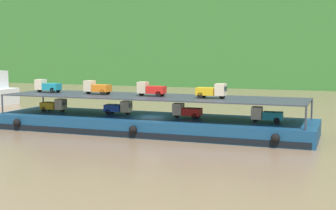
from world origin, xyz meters
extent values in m
plane|color=#7F664C|center=(0.00, 0.00, 0.00)|extent=(400.00, 400.00, 0.00)
cube|color=#33702D|center=(0.00, 74.60, 19.26)|extent=(142.17, 30.53, 38.52)
cube|color=navy|center=(0.00, 0.00, 0.75)|extent=(31.46, 7.95, 1.50)
cube|color=black|center=(0.00, -3.99, 0.35)|extent=(30.83, 0.06, 0.50)
sphere|color=black|center=(-12.58, -4.20, 0.85)|extent=(0.74, 0.74, 0.74)
sphere|color=black|center=(0.00, -4.20, 0.85)|extent=(0.74, 0.74, 0.74)
sphere|color=black|center=(12.58, -4.20, 0.85)|extent=(0.74, 0.74, 0.74)
cylinder|color=#2D333D|center=(14.85, 3.49, 2.50)|extent=(0.16, 0.16, 2.00)
cylinder|color=#2D333D|center=(14.85, -3.49, 2.50)|extent=(0.16, 0.16, 2.00)
cylinder|color=#2D333D|center=(-14.85, 3.49, 2.50)|extent=(0.16, 0.16, 2.00)
cylinder|color=#2D333D|center=(-14.85, -3.49, 2.50)|extent=(0.16, 0.16, 2.00)
cube|color=#2D333D|center=(0.00, 0.00, 3.45)|extent=(29.86, 7.15, 0.10)
cube|color=gold|center=(-11.63, 0.05, 2.13)|extent=(1.72, 1.23, 0.70)
cube|color=beige|center=(-10.23, 0.03, 2.33)|extent=(0.92, 1.01, 1.10)
cube|color=#19232D|center=(-9.76, 0.02, 2.44)|extent=(0.05, 0.85, 0.38)
cylinder|color=black|center=(-10.08, 0.03, 1.78)|extent=(0.56, 0.15, 0.56)
cylinder|color=black|center=(-12.04, -0.47, 1.78)|extent=(0.56, 0.15, 0.56)
cylinder|color=black|center=(-12.02, 0.59, 1.78)|extent=(0.56, 0.15, 0.56)
cube|color=#1E47B7|center=(-4.23, 0.38, 2.13)|extent=(1.74, 1.25, 0.70)
cube|color=beige|center=(-2.83, 0.43, 2.33)|extent=(0.93, 1.03, 1.10)
cube|color=#19232D|center=(-2.36, 0.44, 2.44)|extent=(0.07, 0.85, 0.38)
cylinder|color=black|center=(-2.68, 0.43, 1.78)|extent=(0.56, 0.16, 0.56)
cylinder|color=black|center=(-4.61, -0.16, 1.78)|extent=(0.56, 0.16, 0.56)
cylinder|color=black|center=(-4.65, 0.90, 1.78)|extent=(0.56, 0.16, 0.56)
cube|color=red|center=(4.20, 0.10, 2.13)|extent=(1.73, 1.24, 0.70)
cube|color=beige|center=(2.80, 0.13, 2.33)|extent=(0.93, 1.02, 1.10)
cube|color=#19232D|center=(2.33, 0.15, 2.44)|extent=(0.06, 0.85, 0.38)
cylinder|color=black|center=(2.65, 0.14, 1.78)|extent=(0.56, 0.15, 0.56)
cylinder|color=black|center=(4.61, 0.62, 1.78)|extent=(0.56, 0.15, 0.56)
cylinder|color=black|center=(4.59, -0.44, 1.78)|extent=(0.56, 0.15, 0.56)
cube|color=teal|center=(11.79, -0.19, 2.13)|extent=(1.72, 1.23, 0.70)
cube|color=beige|center=(10.39, -0.22, 2.33)|extent=(0.92, 1.01, 1.10)
cube|color=#19232D|center=(9.92, -0.23, 2.44)|extent=(0.05, 0.85, 0.38)
cylinder|color=black|center=(10.24, -0.22, 1.78)|extent=(0.56, 0.15, 0.56)
cylinder|color=black|center=(12.18, 0.34, 1.78)|extent=(0.56, 0.15, 0.56)
cylinder|color=black|center=(12.20, -0.72, 1.78)|extent=(0.56, 0.15, 0.56)
cube|color=teal|center=(-11.45, 0.30, 4.13)|extent=(1.71, 1.21, 0.70)
cube|color=beige|center=(-12.85, 0.29, 4.33)|extent=(0.91, 1.01, 1.10)
cube|color=#19232D|center=(-13.32, 0.29, 4.44)|extent=(0.05, 0.85, 0.38)
cylinder|color=black|center=(-13.00, 0.29, 3.78)|extent=(0.56, 0.14, 0.56)
cylinder|color=black|center=(-11.06, 0.84, 3.78)|extent=(0.56, 0.14, 0.56)
cylinder|color=black|center=(-11.05, -0.22, 3.78)|extent=(0.56, 0.14, 0.56)
cube|color=orange|center=(-5.40, 0.07, 4.13)|extent=(1.74, 1.26, 0.70)
cube|color=beige|center=(-6.80, 0.12, 4.33)|extent=(0.94, 1.03, 1.10)
cube|color=#19232D|center=(-7.27, 0.14, 4.44)|extent=(0.07, 0.85, 0.38)
cylinder|color=black|center=(-6.95, 0.12, 3.78)|extent=(0.56, 0.16, 0.56)
cylinder|color=black|center=(-4.98, 0.58, 3.78)|extent=(0.56, 0.16, 0.56)
cylinder|color=black|center=(-5.02, -0.48, 3.78)|extent=(0.56, 0.16, 0.56)
cube|color=red|center=(0.58, 0.03, 4.13)|extent=(1.73, 1.24, 0.70)
cube|color=#C6B793|center=(-0.82, -0.01, 4.33)|extent=(0.92, 1.02, 1.10)
cube|color=#19232D|center=(-1.29, -0.02, 4.44)|extent=(0.06, 0.85, 0.38)
cylinder|color=black|center=(-0.97, -0.01, 3.78)|extent=(0.56, 0.15, 0.56)
cylinder|color=black|center=(0.96, 0.56, 3.78)|extent=(0.56, 0.15, 0.56)
cylinder|color=black|center=(0.99, -0.50, 3.78)|extent=(0.56, 0.15, 0.56)
cube|color=gold|center=(5.59, -0.09, 4.13)|extent=(1.74, 1.25, 0.70)
cube|color=beige|center=(6.99, -0.14, 4.33)|extent=(0.93, 1.03, 1.10)
cube|color=#19232D|center=(7.46, -0.15, 4.44)|extent=(0.07, 0.85, 0.38)
cylinder|color=black|center=(7.14, -0.14, 3.78)|extent=(0.56, 0.16, 0.56)
cylinder|color=black|center=(5.18, -0.61, 3.78)|extent=(0.56, 0.16, 0.56)
cylinder|color=black|center=(5.21, 0.45, 3.78)|extent=(0.56, 0.16, 0.56)
camera|label=1|loc=(17.71, -42.79, 7.65)|focal=51.16mm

